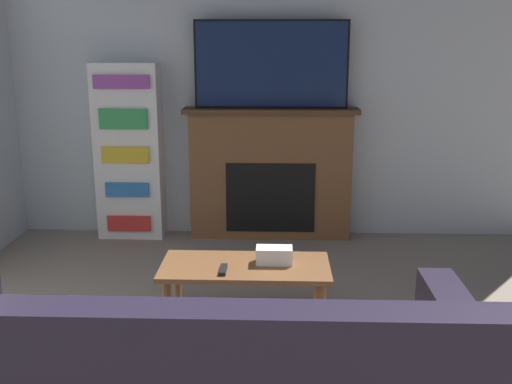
# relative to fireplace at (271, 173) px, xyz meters

# --- Properties ---
(wall_back) EXTENTS (5.45, 0.06, 2.70)m
(wall_back) POSITION_rel_fireplace_xyz_m (-0.07, 0.14, 0.76)
(wall_back) COLOR silver
(wall_back) RESTS_ON ground_plane
(fireplace) EXTENTS (1.52, 0.28, 1.17)m
(fireplace) POSITION_rel_fireplace_xyz_m (0.00, 0.00, 0.00)
(fireplace) COLOR brown
(fireplace) RESTS_ON ground_plane
(tv) EXTENTS (1.31, 0.03, 0.74)m
(tv) POSITION_rel_fireplace_xyz_m (0.00, -0.02, 0.95)
(tv) COLOR black
(tv) RESTS_ON fireplace
(coffee_table) EXTENTS (1.02, 0.48, 0.43)m
(coffee_table) POSITION_rel_fireplace_xyz_m (-0.13, -1.80, -0.22)
(coffee_table) COLOR brown
(coffee_table) RESTS_ON ground_plane
(tissue_box) EXTENTS (0.22, 0.12, 0.10)m
(tissue_box) POSITION_rel_fireplace_xyz_m (0.04, -1.77, -0.11)
(tissue_box) COLOR white
(tissue_box) RESTS_ON coffee_table
(remote_control) EXTENTS (0.04, 0.15, 0.02)m
(remote_control) POSITION_rel_fireplace_xyz_m (-0.26, -1.91, -0.15)
(remote_control) COLOR black
(remote_control) RESTS_ON coffee_table
(bookshelf) EXTENTS (0.58, 0.29, 1.55)m
(bookshelf) POSITION_rel_fireplace_xyz_m (-1.25, -0.02, 0.19)
(bookshelf) COLOR white
(bookshelf) RESTS_ON ground_plane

